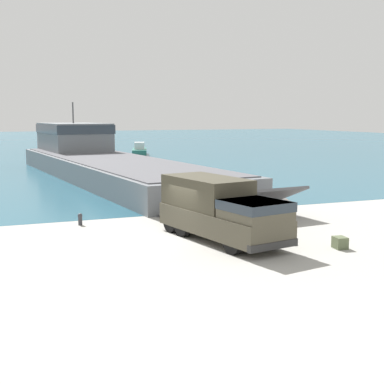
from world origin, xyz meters
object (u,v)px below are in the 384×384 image
(moored_boat_a, at_px, (140,151))
(mooring_bollard, at_px, (80,219))
(military_truck, at_px, (221,209))
(cargo_crate, at_px, (340,243))
(soldier_on_ramp, at_px, (273,218))
(landing_craft, at_px, (99,157))

(moored_boat_a, bearing_deg, mooring_bollard, -92.94)
(military_truck, height_order, cargo_crate, military_truck)
(cargo_crate, bearing_deg, military_truck, 141.68)
(military_truck, relative_size, soldier_on_ramp, 4.42)
(soldier_on_ramp, height_order, mooring_bollard, soldier_on_ramp)
(landing_craft, relative_size, military_truck, 5.56)
(mooring_bollard, xyz_separation_m, cargo_crate, (10.02, -9.52, -0.09))
(landing_craft, bearing_deg, military_truck, -96.60)
(landing_craft, height_order, soldier_on_ramp, landing_craft)
(military_truck, distance_m, cargo_crate, 5.69)
(mooring_bollard, bearing_deg, soldier_on_ramp, -40.12)
(soldier_on_ramp, bearing_deg, landing_craft, 23.60)
(mooring_bollard, bearing_deg, military_truck, -47.04)
(landing_craft, relative_size, mooring_bollard, 67.99)
(landing_craft, xyz_separation_m, mooring_bollard, (-6.12, -24.39, -1.42))
(landing_craft, xyz_separation_m, cargo_crate, (3.90, -33.92, -1.51))
(cargo_crate, bearing_deg, mooring_bollard, 136.45)
(landing_craft, distance_m, mooring_bollard, 25.19)
(moored_boat_a, bearing_deg, soldier_on_ramp, -82.84)
(soldier_on_ramp, distance_m, mooring_bollard, 10.64)
(landing_craft, bearing_deg, soldier_on_ramp, -92.07)
(military_truck, relative_size, mooring_bollard, 12.23)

